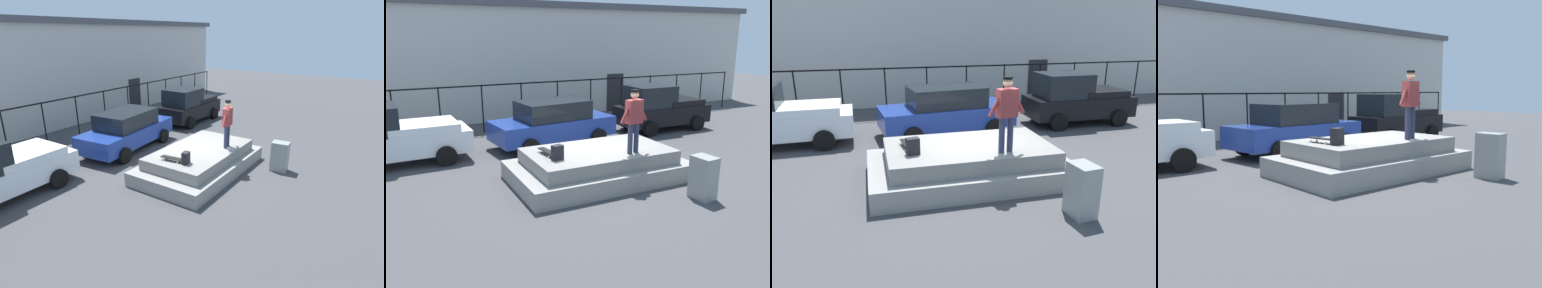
{
  "view_description": "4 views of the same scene",
  "coord_description": "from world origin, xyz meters",
  "views": [
    {
      "loc": [
        -9.21,
        -6.04,
        4.88
      ],
      "look_at": [
        0.29,
        0.32,
        0.81
      ],
      "focal_mm": 29.63,
      "sensor_mm": 36.0,
      "label": 1
    },
    {
      "loc": [
        -5.4,
        -9.64,
        3.99
      ],
      "look_at": [
        -0.25,
        0.72,
        0.79
      ],
      "focal_mm": 36.88,
      "sensor_mm": 36.0,
      "label": 2
    },
    {
      "loc": [
        -2.41,
        -8.61,
        3.71
      ],
      "look_at": [
        -0.02,
        0.53,
        0.62
      ],
      "focal_mm": 34.55,
      "sensor_mm": 36.0,
      "label": 3
    },
    {
      "loc": [
        -7.41,
        -7.92,
        2.12
      ],
      "look_at": [
        0.3,
        1.01,
        0.57
      ],
      "focal_mm": 38.48,
      "sensor_mm": 36.0,
      "label": 4
    }
  ],
  "objects": [
    {
      "name": "car_black_pickup_far",
      "position": [
        5.27,
        3.87,
        0.95
      ],
      "size": [
        4.02,
        1.98,
        1.96
      ],
      "color": "black",
      "rests_on": "ground_plane"
    },
    {
      "name": "car_blue_sedan_mid",
      "position": [
        0.15,
        3.62,
        0.86
      ],
      "size": [
        4.69,
        2.47,
        1.68
      ],
      "color": "navy",
      "rests_on": "ground_plane"
    },
    {
      "name": "concrete_ledge",
      "position": [
        -0.12,
        -0.32,
        0.4
      ],
      "size": [
        4.89,
        2.83,
        0.88
      ],
      "color": "gray",
      "rests_on": "ground_plane"
    },
    {
      "name": "skateboarder",
      "position": [
        0.57,
        -1.02,
        1.88
      ],
      "size": [
        0.94,
        0.31,
        1.73
      ],
      "color": "#2D334C",
      "rests_on": "concrete_ledge"
    },
    {
      "name": "warehouse_building",
      "position": [
        0.0,
        12.06,
        2.79
      ],
      "size": [
        30.2,
        7.22,
        5.56
      ],
      "color": "beige",
      "rests_on": "ground_plane"
    },
    {
      "name": "skateboard",
      "position": [
        -1.61,
        -0.16,
        0.98
      ],
      "size": [
        0.3,
        0.8,
        0.12
      ],
      "color": "black",
      "rests_on": "concrete_ledge"
    },
    {
      "name": "utility_box",
      "position": [
        1.56,
        -2.72,
        0.55
      ],
      "size": [
        0.5,
        0.64,
        1.1
      ],
      "primitive_type": "cube",
      "rotation": [
        0.0,
        0.0,
        0.1
      ],
      "color": "gray",
      "rests_on": "ground_plane"
    },
    {
      "name": "ground_plane",
      "position": [
        0.0,
        0.0,
        0.0
      ],
      "size": [
        60.0,
        60.0,
        0.0
      ],
      "primitive_type": "plane",
      "color": "#424244"
    },
    {
      "name": "fence_row",
      "position": [
        0.0,
        6.76,
        1.35
      ],
      "size": [
        24.06,
        0.06,
        2.03
      ],
      "color": "black",
      "rests_on": "ground_plane"
    },
    {
      "name": "backpack",
      "position": [
        -1.53,
        -0.66,
        1.07
      ],
      "size": [
        0.31,
        0.25,
        0.39
      ],
      "primitive_type": "cube",
      "rotation": [
        0.0,
        0.0,
        0.19
      ],
      "color": "black",
      "rests_on": "concrete_ledge"
    }
  ]
}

